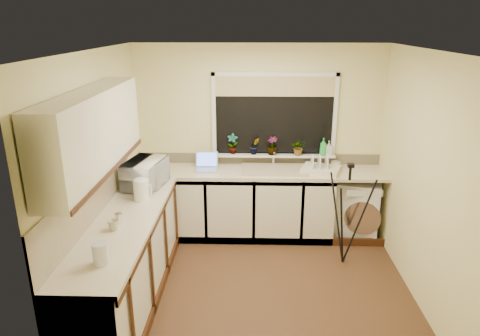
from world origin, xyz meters
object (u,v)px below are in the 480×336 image
object	(u,v)px
washing_machine	(358,208)
plant_b	(255,146)
cup_back	(336,165)
plant_a	(233,144)
soap_bottle_green	(323,147)
tripod	(347,215)
kettle	(141,190)
steel_jar	(119,218)
glass_jug	(100,254)
dish_rack	(321,170)
laptop	(206,165)
plant_c	(272,146)
microwave	(145,173)
plant_d	(299,147)
cup_left	(114,225)
soap_bottle_clear	(329,148)

from	to	relation	value
washing_machine	plant_b	world-z (taller)	plant_b
cup_back	plant_a	bearing A→B (deg)	174.19
plant_a	soap_bottle_green	world-z (taller)	plant_a
plant_b	tripod	bearing A→B (deg)	-40.85
washing_machine	kettle	world-z (taller)	kettle
tripod	steel_jar	distance (m)	2.51
cup_back	glass_jug	bearing A→B (deg)	-133.41
dish_rack	plant_b	world-z (taller)	plant_b
steel_jar	washing_machine	bearing A→B (deg)	31.42
laptop	glass_jug	xyz separation A→B (m)	(-0.59, -2.32, 0.03)
plant_b	plant_c	distance (m)	0.23
tripod	steel_jar	size ratio (longest dim) A/B	12.29
tripod	plant_c	distance (m)	1.33
washing_machine	soap_bottle_green	size ratio (longest dim) A/B	3.35
tripod	glass_jug	world-z (taller)	tripod
microwave	soap_bottle_green	size ratio (longest dim) A/B	2.44
plant_a	plant_b	world-z (taller)	plant_a
plant_c	laptop	bearing A→B (deg)	-168.55
washing_machine	plant_a	distance (m)	1.84
plant_d	soap_bottle_green	bearing A→B (deg)	0.64
plant_c	cup_back	size ratio (longest dim) A/B	1.95
cup_left	dish_rack	bearing A→B (deg)	38.16
tripod	soap_bottle_green	bearing A→B (deg)	99.10
dish_rack	laptop	bearing A→B (deg)	-163.86
laptop	soap_bottle_clear	distance (m)	1.60
cup_left	plant_a	bearing A→B (deg)	62.76
plant_c	plant_a	bearing A→B (deg)	177.67
plant_b	cup_back	distance (m)	1.07
kettle	microwave	xyz separation A→B (m)	(-0.05, 0.41, 0.05)
plant_b	cup_left	distance (m)	2.32
microwave	soap_bottle_green	distance (m)	2.28
tripod	soap_bottle_clear	distance (m)	1.05
dish_rack	plant_d	bearing A→B (deg)	156.98
tripod	soap_bottle_clear	bearing A→B (deg)	94.05
cup_back	plant_d	bearing A→B (deg)	167.90
steel_jar	plant_a	bearing A→B (deg)	61.12
washing_machine	tripod	distance (m)	0.82
microwave	cup_left	distance (m)	1.12
steel_jar	plant_b	size ratio (longest dim) A/B	0.45
kettle	soap_bottle_green	xyz separation A→B (m)	(2.08, 1.19, 0.16)
plant_c	kettle	bearing A→B (deg)	-139.82
washing_machine	cup_left	distance (m)	3.21
laptop	steel_jar	size ratio (longest dim) A/B	2.90
washing_machine	plant_d	xyz separation A→B (m)	(-0.79, 0.15, 0.77)
cup_left	washing_machine	bearing A→B (deg)	33.50
laptop	dish_rack	xyz separation A→B (m)	(1.45, -0.08, -0.02)
plant_c	cup_left	size ratio (longest dim) A/B	2.28
dish_rack	tripod	size ratio (longest dim) A/B	0.37
kettle	dish_rack	bearing A→B (deg)	25.19
washing_machine	cup_left	size ratio (longest dim) A/B	7.28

